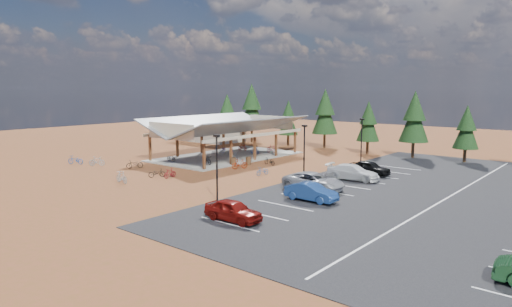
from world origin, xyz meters
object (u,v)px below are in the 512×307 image
object	(u,v)px
trash_bin_1	(248,161)
trash_bin_0	(233,162)
bike_5	(234,155)
lamp_post_1	(304,147)
bike_0	(171,158)
bike_6	(255,150)
car_3	(353,172)
bike_9	(97,161)
lamp_post_0	(217,163)
bike_12	(157,173)
car_0	(233,210)
outbuilding	(211,129)
bike_4	(207,160)
bike_11	(170,173)
bike_14	(263,171)
bike_2	(227,149)
bike_10	(75,160)
bike_13	(122,177)
lamp_post_2	(362,137)
bike_pavilion	(227,127)
bike_15	(240,164)
bike_8	(135,164)
bike_1	(217,152)
bike_16	(270,161)
bike_3	(243,147)
car_2	(314,181)
car_1	(311,192)
bike_7	(272,149)

from	to	relation	value
trash_bin_1	trash_bin_0	bearing A→B (deg)	-121.83
bike_5	lamp_post_1	bearing A→B (deg)	-95.81
lamp_post_1	bike_0	bearing A→B (deg)	-172.95
bike_6	car_3	size ratio (longest dim) A/B	0.37
bike_9	car_3	xyz separation A→B (m)	(25.98, 11.04, 0.24)
lamp_post_0	bike_12	world-z (taller)	lamp_post_0
lamp_post_0	bike_9	xyz separation A→B (m)	(-21.69, 2.82, -2.45)
bike_6	car_0	world-z (taller)	car_0
outbuilding	bike_6	distance (m)	17.02
lamp_post_0	bike_4	xyz separation A→B (m)	(-12.39, 11.00, -2.40)
bike_5	car_3	size ratio (longest dim) A/B	0.37
lamp_post_1	bike_11	xyz separation A→B (m)	(-9.86, -8.49, -2.51)
bike_14	bike_2	bearing A→B (deg)	152.90
lamp_post_1	bike_10	bearing A→B (deg)	-157.38
bike_13	bike_9	bearing A→B (deg)	-106.19
lamp_post_2	bike_0	xyz separation A→B (m)	(-17.29, -14.14, -2.46)
bike_pavilion	bike_5	world-z (taller)	bike_pavilion
bike_15	bike_12	bearing A→B (deg)	96.57
trash_bin_0	bike_13	distance (m)	13.59
bike_0	bike_8	bearing A→B (deg)	-173.24
lamp_post_2	bike_1	distance (m)	17.85
bike_9	bike_16	xyz separation A→B (m)	(14.63, 12.77, -0.09)
trash_bin_1	bike_0	size ratio (longest dim) A/B	0.57
bike_1	trash_bin_1	bearing A→B (deg)	-123.38
lamp_post_0	bike_3	bearing A→B (deg)	127.36
car_0	car_2	xyz separation A→B (m)	(-0.91, 11.15, 0.05)
bike_2	car_1	distance (m)	26.79
lamp_post_2	car_0	distance (m)	27.78
lamp_post_1	bike_8	bearing A→B (deg)	-156.33
outbuilding	trash_bin_0	world-z (taller)	outbuilding
lamp_post_2	bike_2	distance (m)	17.75
bike_7	bike_13	distance (m)	23.84
lamp_post_2	trash_bin_0	world-z (taller)	lamp_post_2
bike_11	bike_15	world-z (taller)	bike_15
bike_8	bike_11	bearing A→B (deg)	14.85
trash_bin_1	car_3	distance (m)	13.26
bike_3	car_1	distance (m)	28.73
bike_9	bike_10	world-z (taller)	bike_9
bike_0	car_3	distance (m)	21.95
bike_pavilion	bike_4	bearing A→B (deg)	-66.47
bike_6	lamp_post_0	bearing A→B (deg)	-131.54
bike_6	bike_12	distance (m)	18.13
lamp_post_2	bike_9	size ratio (longest dim) A/B	2.95
bike_0	bike_16	xyz separation A→B (m)	(10.23, 5.73, -0.08)
lamp_post_2	car_2	world-z (taller)	lamp_post_2
bike_11	bike_15	bearing A→B (deg)	71.02
bike_5	bike_7	xyz separation A→B (m)	(-0.17, 7.68, -0.00)
trash_bin_0	bike_7	world-z (taller)	bike_7
bike_2	bike_15	size ratio (longest dim) A/B	1.04
bike_2	bike_3	size ratio (longest dim) A/B	1.25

